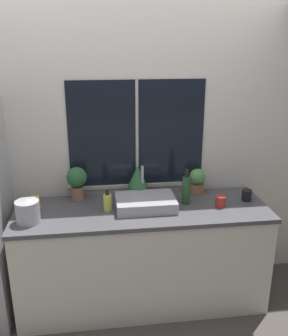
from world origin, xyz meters
The scene contains 13 objects.
ground_plane centered at (0.00, 0.00, 0.00)m, with size 14.00×14.00×0.00m, color #4C4742.
wall_back centered at (0.00, 0.72, 1.35)m, with size 8.00×0.09×2.70m.
counter centered at (0.00, 0.33, 0.45)m, with size 2.08×0.68×0.89m.
sink centered at (0.03, 0.34, 0.94)m, with size 0.48×0.39×0.29m.
potted_plant_left centered at (-0.53, 0.58, 1.07)m, with size 0.17×0.17×0.29m.
potted_plant_center centered at (-0.01, 0.58, 1.06)m, with size 0.17×0.17×0.28m.
potted_plant_right centered at (0.53, 0.58, 1.01)m, with size 0.14×0.14×0.23m.
soap_bottle centered at (-0.28, 0.33, 0.96)m, with size 0.07×0.07×0.17m.
bottle_tall centered at (0.37, 0.38, 1.02)m, with size 0.07×0.07×0.30m.
mug_red centered at (0.64, 0.28, 0.94)m, with size 0.08×0.08×0.09m.
mug_black centered at (0.91, 0.37, 0.94)m, with size 0.08×0.08×0.10m.
mug_yellow centered at (-0.87, 0.45, 0.94)m, with size 0.07×0.07×0.10m.
kettle centered at (-0.88, 0.20, 0.98)m, with size 0.18×0.18×0.19m.
Camera 1 is at (-0.35, -2.43, 2.20)m, focal length 40.00 mm.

